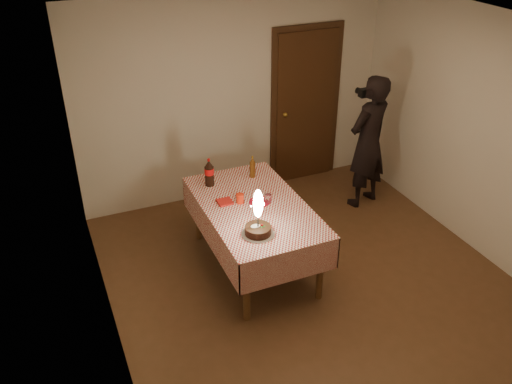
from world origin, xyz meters
TOP-DOWN VIEW (x-y plane):
  - ground at (0.00, 0.00)m, footprint 4.00×4.50m
  - room_shell at (0.03, 0.08)m, footprint 4.04×4.54m
  - dining_table at (-0.44, 0.59)m, footprint 1.02×1.72m
  - birthday_cake at (-0.60, 0.10)m, footprint 0.31×0.31m
  - red_plate at (-0.36, 0.62)m, footprint 0.22×0.22m
  - red_cup at (-0.55, 0.70)m, footprint 0.08×0.08m
  - clear_cup at (-0.28, 0.59)m, footprint 0.07×0.07m
  - napkin_stack at (-0.69, 0.75)m, footprint 0.15×0.15m
  - cola_bottle at (-0.71, 1.17)m, footprint 0.10×0.10m
  - amber_bottle_right at (-0.21, 1.16)m, footprint 0.06×0.06m
  - photographer at (1.39, 1.29)m, footprint 0.72×0.58m

SIDE VIEW (x-z plane):
  - ground at x=0.00m, z-range -0.01..0.01m
  - dining_table at x=-0.44m, z-range 0.28..1.05m
  - red_plate at x=-0.36m, z-range 0.77..0.78m
  - napkin_stack at x=-0.69m, z-range 0.77..0.79m
  - clear_cup at x=-0.28m, z-range 0.77..0.86m
  - red_cup at x=-0.55m, z-range 0.77..0.87m
  - photographer at x=1.39m, z-range 0.00..1.70m
  - amber_bottle_right at x=-0.21m, z-range 0.76..1.01m
  - birthday_cake at x=-0.60m, z-range 0.66..1.14m
  - cola_bottle at x=-0.71m, z-range 0.76..1.08m
  - room_shell at x=0.03m, z-range 0.34..2.96m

